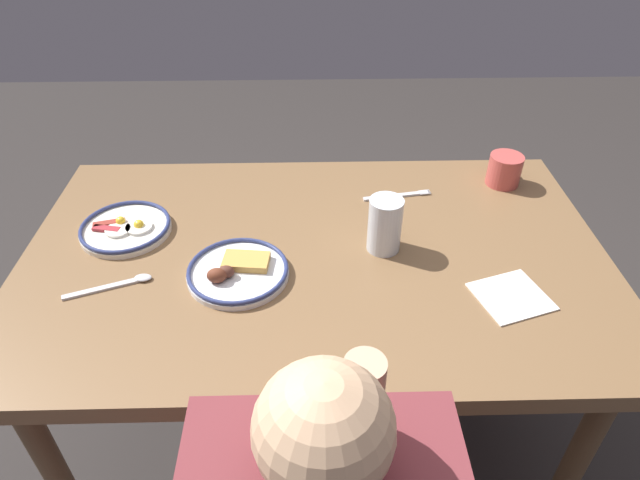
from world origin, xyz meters
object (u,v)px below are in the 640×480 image
at_px(drinking_glass, 385,227).
at_px(coffee_mug, 504,169).
at_px(fork_near, 398,196).
at_px(plate_near_main, 126,228).
at_px(plate_center_pancakes, 237,271).
at_px(tea_spoon, 121,284).
at_px(paper_napkin, 511,296).

bearing_deg(drinking_glass, coffee_mug, -142.19).
xyz_separation_m(coffee_mug, fork_near, (0.31, 0.07, -0.04)).
xyz_separation_m(coffee_mug, drinking_glass, (0.38, 0.30, 0.02)).
height_order(plate_near_main, plate_center_pancakes, plate_center_pancakes).
xyz_separation_m(plate_center_pancakes, coffee_mug, (-0.73, -0.39, 0.03)).
bearing_deg(fork_near, tea_spoon, 27.41).
height_order(coffee_mug, fork_near, coffee_mug).
bearing_deg(paper_napkin, fork_near, -64.66).
height_order(plate_near_main, drinking_glass, drinking_glass).
distance_m(plate_center_pancakes, tea_spoon, 0.26).
distance_m(plate_near_main, plate_center_pancakes, 0.35).
height_order(drinking_glass, fork_near, drinking_glass).
height_order(coffee_mug, drinking_glass, drinking_glass).
height_order(paper_napkin, fork_near, fork_near).
relative_size(coffee_mug, fork_near, 0.64).
xyz_separation_m(plate_near_main, tea_spoon, (-0.04, 0.20, -0.01)).
relative_size(paper_napkin, fork_near, 0.77).
bearing_deg(tea_spoon, plate_center_pancakes, -174.40).
bearing_deg(plate_center_pancakes, fork_near, -141.93).
bearing_deg(drinking_glass, tea_spoon, 11.31).
bearing_deg(plate_center_pancakes, plate_near_main, -30.56).
bearing_deg(coffee_mug, drinking_glass, 37.81).
distance_m(paper_napkin, tea_spoon, 0.88).
relative_size(plate_center_pancakes, drinking_glass, 1.69).
relative_size(plate_near_main, paper_napkin, 1.53).
bearing_deg(coffee_mug, plate_near_main, 11.73).
distance_m(plate_near_main, coffee_mug, 1.06).
height_order(plate_center_pancakes, drinking_glass, drinking_glass).
distance_m(drinking_glass, fork_near, 0.25).
bearing_deg(plate_center_pancakes, coffee_mug, -151.75).
relative_size(drinking_glass, paper_napkin, 0.94).
bearing_deg(drinking_glass, paper_napkin, 145.16).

